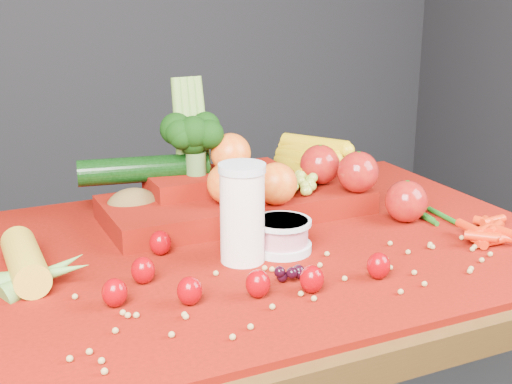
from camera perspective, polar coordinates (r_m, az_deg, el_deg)
name	(u,v)px	position (r m, az deg, el deg)	size (l,w,h in m)	color
table	(261,296)	(1.32, 0.37, -8.34)	(1.10, 0.80, 0.75)	#39240D
red_cloth	(261,245)	(1.28, 0.38, -4.27)	(1.05, 0.75, 0.01)	#7C0A04
milk_glass	(242,210)	(1.17, -1.11, -1.43)	(0.08, 0.08, 0.17)	white
yogurt_bowl	(282,234)	(1.23, 2.06, -3.41)	(0.10, 0.10, 0.06)	silver
strawberry_scatter	(222,272)	(1.09, -2.70, -6.44)	(0.44, 0.28, 0.05)	#920004
dark_grape_cluster	(289,271)	(1.12, 2.68, -6.34)	(0.06, 0.05, 0.03)	black
soybean_scatter	(316,282)	(1.11, 4.86, -7.20)	(0.84, 0.24, 0.01)	#A98949
corn_ear	(39,271)	(1.15, -17.00, -6.03)	(0.18, 0.23, 0.06)	gold
potato	(133,206)	(1.38, -9.83, -1.11)	(0.10, 0.07, 0.07)	brown
baby_carrot_pile	(484,229)	(1.36, 17.80, -2.83)	(0.17, 0.17, 0.03)	red
green_bean_pile	(427,213)	(1.45, 13.50, -1.65)	(0.14, 0.12, 0.01)	#165513
produce_mound	(250,184)	(1.41, -0.50, 0.67)	(0.61, 0.36, 0.27)	#7C0A04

